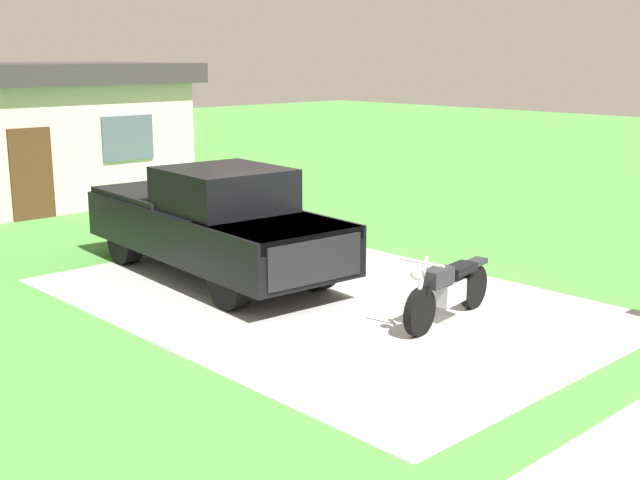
% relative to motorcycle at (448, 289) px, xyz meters
% --- Properties ---
extents(ground_plane, '(80.00, 80.00, 0.00)m').
position_rel_motorcycle_xyz_m(ground_plane, '(-0.56, 1.95, -0.47)').
color(ground_plane, '#4C913E').
extents(driveway_pad, '(5.98, 8.72, 0.01)m').
position_rel_motorcycle_xyz_m(driveway_pad, '(-0.56, 1.95, -0.47)').
color(driveway_pad, '#A6A6A6').
rests_on(driveway_pad, ground).
extents(motorcycle, '(2.20, 0.73, 1.09)m').
position_rel_motorcycle_xyz_m(motorcycle, '(0.00, 0.00, 0.00)').
color(motorcycle, black).
rests_on(motorcycle, ground).
extents(pickup_truck, '(2.42, 5.75, 1.90)m').
position_rel_motorcycle_xyz_m(pickup_truck, '(-0.94, 4.36, 0.48)').
color(pickup_truck, black).
rests_on(pickup_truck, ground).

